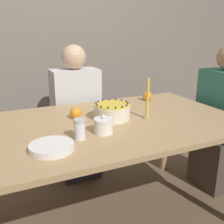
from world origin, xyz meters
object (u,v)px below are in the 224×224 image
at_px(sugar_shaker, 80,129).
at_px(candle, 147,103).
at_px(sugar_bowl, 103,126).
at_px(person_man_blue_shirt, 76,122).
at_px(cake, 112,111).
at_px(person_woman_floral, 221,128).

height_order(sugar_shaker, candle, candle).
height_order(sugar_bowl, person_man_blue_shirt, person_man_blue_shirt).
height_order(cake, sugar_shaker, sugar_shaker).
bearing_deg(person_woman_floral, sugar_bowl, 100.35).
height_order(cake, person_man_blue_shirt, person_man_blue_shirt).
bearing_deg(cake, person_woman_floral, 0.04).
height_order(sugar_bowl, person_woman_floral, person_woman_floral).
distance_m(sugar_shaker, person_woman_floral, 1.35).
xyz_separation_m(sugar_bowl, person_man_blue_shirt, (0.10, 0.88, -0.27)).
distance_m(sugar_bowl, person_woman_floral, 1.20).
bearing_deg(person_woman_floral, sugar_shaker, 100.44).
bearing_deg(sugar_bowl, person_woman_floral, 10.35).
bearing_deg(sugar_bowl, candle, 18.55).
height_order(person_man_blue_shirt, person_woman_floral, person_woman_floral).
bearing_deg(sugar_shaker, person_man_blue_shirt, 74.48).
relative_size(cake, person_woman_floral, 0.19).
distance_m(candle, person_woman_floral, 0.86).
bearing_deg(sugar_shaker, sugar_bowl, 11.18).
distance_m(sugar_shaker, candle, 0.53).
bearing_deg(sugar_shaker, cake, 38.85).
xyz_separation_m(sugar_bowl, sugar_shaker, (-0.15, -0.03, 0.01)).
xyz_separation_m(cake, sugar_shaker, (-0.30, -0.24, 0.01)).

